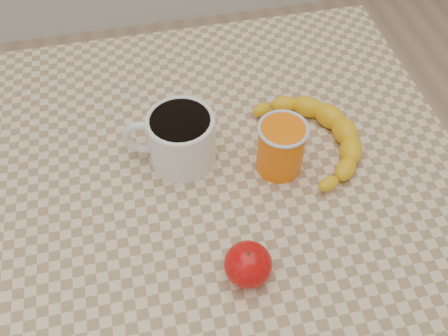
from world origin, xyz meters
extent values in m
cube|color=beige|center=(0.00, 0.00, 0.73)|extent=(0.80, 0.80, 0.04)
cube|color=olive|center=(0.00, 0.00, 0.68)|extent=(0.74, 0.74, 0.06)
cylinder|color=olive|center=(-0.35, 0.35, 0.35)|extent=(0.05, 0.05, 0.71)
cylinder|color=olive|center=(0.35, 0.35, 0.35)|extent=(0.05, 0.05, 0.71)
cylinder|color=white|center=(-0.06, 0.05, 0.79)|extent=(0.13, 0.13, 0.09)
cylinder|color=black|center=(-0.06, 0.05, 0.83)|extent=(0.09, 0.09, 0.01)
torus|color=white|center=(-0.06, 0.05, 0.84)|extent=(0.11, 0.11, 0.01)
torus|color=white|center=(-0.12, 0.07, 0.79)|extent=(0.07, 0.03, 0.07)
cylinder|color=orange|center=(0.09, 0.00, 0.79)|extent=(0.07, 0.07, 0.09)
torus|color=silver|center=(0.09, 0.00, 0.84)|extent=(0.08, 0.08, 0.01)
ellipsoid|color=#A2050A|center=(-0.01, -0.18, 0.78)|extent=(0.08, 0.08, 0.06)
cylinder|color=#382311|center=(-0.01, -0.18, 0.81)|extent=(0.01, 0.01, 0.01)
camera|label=1|loc=(-0.10, -0.48, 1.39)|focal=40.00mm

